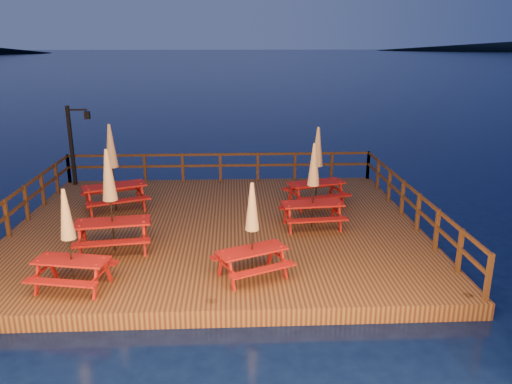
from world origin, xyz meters
TOP-DOWN VIEW (x-y plane):
  - ground at (0.00, 0.00)m, footprint 500.00×500.00m
  - deck at (0.00, 0.00)m, footprint 12.00×10.00m
  - deck_piles at (0.00, 0.00)m, footprint 11.44×9.44m
  - railing at (0.00, 1.78)m, footprint 11.80×9.75m
  - lamp_post at (-5.39, 4.55)m, footprint 0.85×0.18m
  - picnic_table_0 at (3.26, 1.67)m, footprint 2.21×1.99m
  - picnic_table_1 at (2.81, -0.37)m, footprint 1.90×1.62m
  - picnic_table_2 at (-3.10, -3.85)m, footprint 1.85×1.62m
  - picnic_table_3 at (-3.34, 1.47)m, footprint 2.43×2.24m
  - picnic_table_4 at (-2.65, -1.80)m, footprint 2.11×1.82m
  - picnic_table_5 at (0.92, -3.48)m, footprint 2.01×1.87m

SIDE VIEW (x-z plane):
  - deck_piles at x=0.00m, z-range -1.00..0.40m
  - ground at x=0.00m, z-range 0.00..0.00m
  - deck at x=0.00m, z-range 0.00..0.40m
  - railing at x=0.00m, z-range 0.61..1.71m
  - picnic_table_5 at x=0.92m, z-range 0.45..2.75m
  - picnic_table_2 at x=-3.10m, z-range 0.45..2.77m
  - picnic_table_1 at x=2.81m, z-range 0.45..2.99m
  - picnic_table_0 at x=3.26m, z-range 0.45..3.09m
  - picnic_table_4 at x=-2.65m, z-range 0.45..3.19m
  - picnic_table_3 at x=-3.34m, z-range 0.46..3.27m
  - lamp_post at x=-5.39m, z-range 0.70..3.70m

